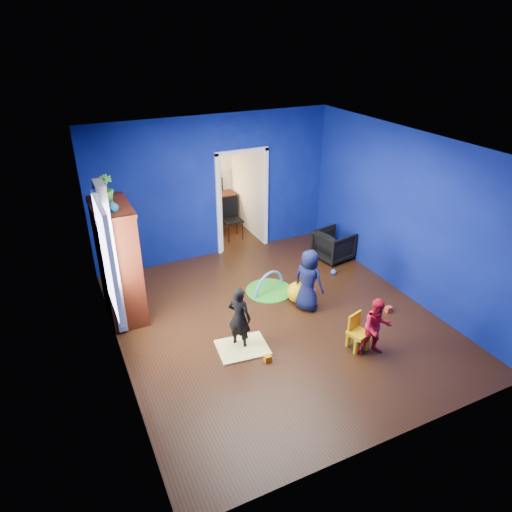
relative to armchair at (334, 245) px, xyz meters
name	(u,v)px	position (x,y,z in m)	size (l,w,h in m)	color
floor	(276,320)	(-2.10, -1.46, -0.31)	(5.00, 5.50, 0.01)	black
ceiling	(281,146)	(-2.10, -1.46, 2.59)	(5.00, 5.50, 0.01)	white
wall_back	(214,188)	(-2.10, 1.29, 1.14)	(5.00, 0.02, 2.90)	navy
wall_front	(402,344)	(-2.10, -4.21, 1.14)	(5.00, 0.02, 2.90)	navy
wall_left	(110,276)	(-4.60, -1.46, 1.14)	(0.02, 5.50, 2.90)	navy
wall_right	(406,215)	(0.40, -1.46, 1.14)	(0.02, 5.50, 2.90)	navy
alcove	(226,182)	(-1.50, 2.16, 0.94)	(1.00, 1.75, 2.50)	silver
armchair	(334,245)	(0.00, 0.00, 0.00)	(0.67, 0.69, 0.63)	black
child_black	(239,318)	(-2.91, -1.81, 0.19)	(0.37, 0.24, 1.01)	black
child_navy	(308,280)	(-1.45, -1.37, 0.24)	(0.54, 0.35, 1.10)	#0E1433
toddler_red	(377,327)	(-1.18, -2.83, 0.15)	(0.45, 0.35, 0.93)	red
vase	(112,206)	(-4.32, -0.48, 1.74)	(0.18, 0.18, 0.18)	#0C5267
potted_plant	(105,188)	(-4.32, 0.04, 1.85)	(0.23, 0.23, 0.40)	green
tv_armoire	(119,262)	(-4.32, -0.18, 0.67)	(0.58, 1.14, 1.96)	#40180A
crt_tv	(121,259)	(-4.28, -0.18, 0.71)	(0.46, 0.70, 0.54)	silver
yellow_blanket	(243,348)	(-2.91, -1.91, -0.30)	(0.75, 0.60, 0.03)	#F2E07A
hopper_ball	(298,292)	(-1.50, -1.12, -0.12)	(0.38, 0.38, 0.38)	yellow
kid_chair	(358,334)	(-1.33, -2.63, -0.06)	(0.28, 0.28, 0.50)	yellow
play_mat	(269,291)	(-1.80, -0.60, -0.30)	(0.86, 0.86, 0.02)	green
toy_arch	(269,290)	(-1.80, -0.60, -0.29)	(0.77, 0.77, 0.05)	#3F8CD8
window_left	(106,258)	(-4.58, -1.11, 1.24)	(0.03, 0.95, 1.55)	white
curtain	(111,259)	(-4.47, -0.56, 0.94)	(0.14, 0.42, 2.40)	slate
doorway	(242,203)	(-1.50, 1.29, 0.74)	(1.16, 0.10, 2.10)	white
study_desk	(217,209)	(-1.50, 2.80, 0.06)	(0.88, 0.44, 0.75)	#3D140A
desk_monitor	(215,185)	(-1.50, 2.92, 0.64)	(0.40, 0.05, 0.32)	black
desk_lamp	(205,188)	(-1.78, 2.86, 0.62)	(0.14, 0.14, 0.14)	#FFD88C
folding_chair	(233,219)	(-1.50, 1.84, 0.15)	(0.40, 0.40, 0.92)	black
book_shelf	(213,140)	(-1.50, 2.91, 1.71)	(0.88, 0.24, 0.04)	white
toy_0	(388,309)	(-0.26, -2.07, -0.26)	(0.10, 0.08, 0.10)	#E84926
toy_1	(334,272)	(-0.37, -0.57, -0.26)	(0.11, 0.11, 0.11)	blue
toy_2	(268,358)	(-2.70, -2.33, -0.26)	(0.10, 0.08, 0.10)	orange
toy_3	(291,288)	(-1.42, -0.74, -0.26)	(0.11, 0.11, 0.11)	green
toy_4	(312,292)	(-1.14, -1.02, -0.26)	(0.10, 0.08, 0.10)	#DC52CB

